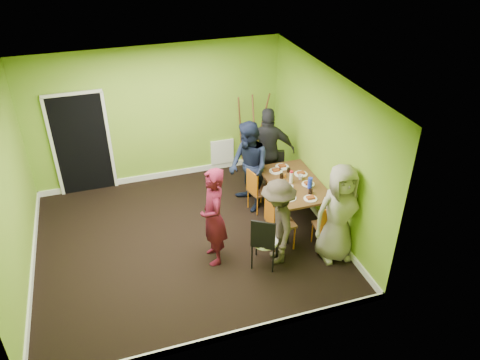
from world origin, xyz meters
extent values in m
plane|color=black|center=(0.00, 0.00, 0.00)|extent=(5.00, 5.00, 0.00)
cube|color=#77A72B|center=(0.00, 2.25, 1.40)|extent=(5.00, 0.04, 2.80)
cube|color=#77A72B|center=(0.00, -2.25, 1.40)|extent=(5.00, 0.04, 2.80)
cube|color=#77A72B|center=(-2.50, 0.00, 1.40)|extent=(0.04, 4.50, 2.80)
cube|color=#77A72B|center=(2.50, 0.00, 1.40)|extent=(0.04, 4.50, 2.80)
cube|color=white|center=(0.00, 0.00, 2.80)|extent=(5.00, 4.50, 0.04)
cube|color=black|center=(-1.50, 2.22, 1.02)|extent=(1.00, 0.05, 2.04)
cube|color=white|center=(1.30, 2.22, 0.40)|extent=(0.50, 0.04, 0.55)
cylinder|color=black|center=(1.65, -0.60, 0.35)|extent=(0.04, 0.04, 0.71)
cylinder|color=black|center=(2.43, -0.60, 0.35)|extent=(0.04, 0.04, 0.71)
cylinder|color=black|center=(1.65, 0.78, 0.35)|extent=(0.04, 0.04, 0.71)
cylinder|color=black|center=(2.43, 0.78, 0.35)|extent=(0.04, 0.04, 0.71)
cube|color=brown|center=(2.04, 0.09, 0.73)|extent=(0.90, 1.50, 0.04)
cylinder|color=orange|center=(1.35, 0.62, 0.20)|extent=(0.02, 0.02, 0.40)
cylinder|color=orange|center=(1.43, 0.33, 0.20)|extent=(0.02, 0.02, 0.40)
cylinder|color=orange|center=(1.64, 0.70, 0.20)|extent=(0.02, 0.02, 0.40)
cylinder|color=orange|center=(1.72, 0.41, 0.20)|extent=(0.02, 0.02, 0.40)
cube|color=brown|center=(1.53, 0.52, 0.40)|extent=(0.44, 0.44, 0.04)
cube|color=orange|center=(1.37, 0.47, 0.64)|extent=(0.12, 0.33, 0.44)
cylinder|color=orange|center=(1.31, -0.43, 0.24)|extent=(0.03, 0.03, 0.48)
cylinder|color=orange|center=(1.32, -0.79, 0.24)|extent=(0.03, 0.03, 0.48)
cylinder|color=orange|center=(1.67, -0.42, 0.24)|extent=(0.03, 0.03, 0.48)
cylinder|color=orange|center=(1.68, -0.78, 0.24)|extent=(0.03, 0.03, 0.48)
cube|color=brown|center=(1.50, -0.61, 0.48)|extent=(0.44, 0.44, 0.04)
cube|color=orange|center=(1.30, -0.61, 0.76)|extent=(0.04, 0.40, 0.53)
cylinder|color=orange|center=(2.16, 0.95, 0.20)|extent=(0.02, 0.02, 0.39)
cylinder|color=orange|center=(1.87, 1.03, 0.20)|extent=(0.02, 0.02, 0.39)
cylinder|color=orange|center=(2.07, 0.66, 0.20)|extent=(0.02, 0.02, 0.39)
cylinder|color=orange|center=(1.79, 0.75, 0.20)|extent=(0.02, 0.02, 0.39)
cube|color=brown|center=(1.97, 0.85, 0.39)|extent=(0.44, 0.44, 0.04)
cube|color=orange|center=(2.02, 1.01, 0.63)|extent=(0.33, 0.12, 0.44)
cylinder|color=orange|center=(2.03, -1.01, 0.21)|extent=(0.02, 0.02, 0.42)
cylinder|color=orange|center=(2.34, -1.04, 0.21)|extent=(0.02, 0.02, 0.42)
cylinder|color=orange|center=(2.06, -0.70, 0.21)|extent=(0.02, 0.02, 0.42)
cylinder|color=orange|center=(2.37, -0.72, 0.21)|extent=(0.02, 0.02, 0.42)
cube|color=brown|center=(2.20, -0.87, 0.42)|extent=(0.40, 0.40, 0.04)
cube|color=orange|center=(2.19, -1.05, 0.67)|extent=(0.36, 0.06, 0.47)
cylinder|color=black|center=(0.85, -1.01, 0.22)|extent=(0.03, 0.03, 0.45)
cylinder|color=black|center=(1.14, -1.19, 0.22)|extent=(0.03, 0.03, 0.45)
cylinder|color=black|center=(1.03, -0.73, 0.22)|extent=(0.03, 0.03, 0.45)
cylinder|color=black|center=(1.32, -0.91, 0.22)|extent=(0.03, 0.03, 0.45)
cylinder|color=white|center=(1.09, -0.96, 0.46)|extent=(0.42, 0.42, 0.05)
cube|color=black|center=(0.99, -1.12, 0.72)|extent=(0.34, 0.23, 0.50)
cylinder|color=brown|center=(1.68, 2.10, 0.86)|extent=(0.25, 0.40, 1.73)
cylinder|color=brown|center=(2.12, 2.10, 0.86)|extent=(0.25, 0.40, 1.73)
cylinder|color=brown|center=(1.90, 1.85, 0.86)|extent=(0.04, 0.39, 1.69)
cube|color=brown|center=(1.90, 2.05, 0.81)|extent=(0.47, 0.04, 0.04)
cylinder|color=white|center=(1.86, 0.55, 0.76)|extent=(0.25, 0.25, 0.01)
cylinder|color=white|center=(1.74, -0.35, 0.76)|extent=(0.25, 0.25, 0.01)
cylinder|color=white|center=(2.03, 0.66, 0.76)|extent=(0.26, 0.26, 0.01)
cylinder|color=white|center=(2.07, -0.48, 0.76)|extent=(0.23, 0.23, 0.01)
cylinder|color=white|center=(2.26, 0.31, 0.76)|extent=(0.24, 0.24, 0.01)
cylinder|color=white|center=(2.24, -0.05, 0.76)|extent=(0.23, 0.23, 0.01)
cylinder|color=white|center=(1.97, 0.10, 0.85)|extent=(0.06, 0.06, 0.21)
cylinder|color=#1C33D4|center=(2.21, -0.17, 0.85)|extent=(0.08, 0.08, 0.20)
cylinder|color=orange|center=(1.94, 0.29, 0.79)|extent=(0.03, 0.03, 0.08)
cylinder|color=black|center=(1.87, 0.30, 0.79)|extent=(0.07, 0.07, 0.09)
cylinder|color=black|center=(2.07, 0.46, 0.79)|extent=(0.06, 0.06, 0.08)
cylinder|color=black|center=(2.14, -0.33, 0.79)|extent=(0.07, 0.07, 0.09)
imported|color=white|center=(1.86, -0.12, 0.79)|extent=(0.11, 0.11, 0.09)
imported|color=white|center=(2.17, 0.15, 0.80)|extent=(0.10, 0.10, 0.09)
imported|color=#510D20|center=(0.35, -0.60, 0.84)|extent=(0.42, 0.63, 1.69)
imported|color=#131A31|center=(1.37, 0.66, 0.87)|extent=(0.78, 0.93, 1.73)
imported|color=#322B21|center=(1.31, -0.92, 0.75)|extent=(0.69, 1.03, 1.49)
imported|color=black|center=(1.90, 1.08, 0.89)|extent=(1.12, 0.69, 1.78)
imported|color=gray|center=(2.25, -1.13, 0.85)|extent=(0.86, 0.59, 1.71)
camera|label=1|loc=(-1.07, -6.33, 5.15)|focal=35.00mm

